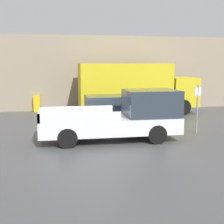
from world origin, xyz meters
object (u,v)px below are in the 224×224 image
at_px(car, 107,111).
at_px(newspaper_box, 37,104).
at_px(delivery_truck, 134,87).
at_px(parking_sign, 197,106).
at_px(pickup_truck, 123,117).

relative_size(car, newspaper_box, 3.83).
height_order(delivery_truck, parking_sign, delivery_truck).
bearing_deg(delivery_truck, car, -120.71).
bearing_deg(pickup_truck, car, 94.47).
bearing_deg(parking_sign, car, 150.63).
distance_m(car, delivery_truck, 4.78).
distance_m(car, parking_sign, 4.40).
height_order(parking_sign, newspaper_box, parking_sign).
bearing_deg(car, delivery_truck, 59.29).
xyz_separation_m(delivery_truck, newspaper_box, (-6.19, 1.99, -1.19)).
xyz_separation_m(pickup_truck, car, (-0.22, 2.78, -0.16)).
bearing_deg(newspaper_box, delivery_truck, -17.85).
bearing_deg(car, parking_sign, -29.37).
relative_size(car, delivery_truck, 0.56).
distance_m(pickup_truck, parking_sign, 3.66).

